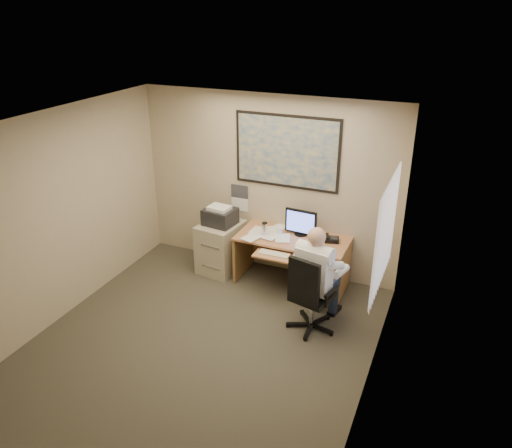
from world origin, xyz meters
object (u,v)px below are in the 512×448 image
at_px(office_chair, 312,309).
at_px(person, 314,279).
at_px(desk, 314,260).
at_px(filing_cabinet, 221,243).

height_order(office_chair, person, person).
height_order(desk, office_chair, desk).
bearing_deg(person, desk, 116.72).
xyz_separation_m(filing_cabinet, person, (1.74, -0.88, 0.24)).
bearing_deg(filing_cabinet, person, -19.95).
bearing_deg(desk, filing_cabinet, -177.95).
xyz_separation_m(desk, office_chair, (0.28, -1.02, -0.13)).
relative_size(desk, filing_cabinet, 1.49).
height_order(filing_cabinet, person, person).
relative_size(filing_cabinet, person, 0.77).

